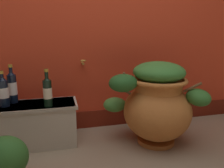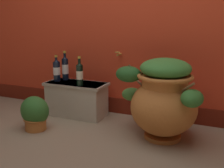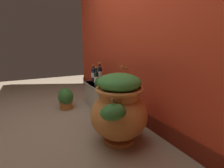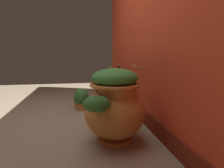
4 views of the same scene
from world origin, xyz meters
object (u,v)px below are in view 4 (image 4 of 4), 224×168
Objects in this scene: terracotta_urn at (114,105)px; wine_bottle_middle at (112,76)px; wine_bottle_left at (111,79)px; potted_shrub at (81,99)px; wine_bottle_right at (119,76)px.

wine_bottle_middle is (-1.28, 0.21, 0.14)m from terracotta_urn.
wine_bottle_left is at bearing 172.52° from terracotta_urn.
terracotta_urn is 1.25m from potted_shrub.
potted_shrub is at bearing -165.51° from terracotta_urn.
potted_shrub is (0.08, -0.52, -0.34)m from wine_bottle_middle.
terracotta_urn reaches higher than wine_bottle_right.
wine_bottle_right is at bearing 60.68° from wine_bottle_middle.
potted_shrub is (0.03, -0.62, -0.36)m from wine_bottle_right.
terracotta_urn reaches higher than potted_shrub.
terracotta_urn reaches higher than wine_bottle_middle.
wine_bottle_right is at bearing 165.89° from terracotta_urn.
potted_shrub is at bearing -80.76° from wine_bottle_middle.
wine_bottle_left is at bearing 57.97° from potted_shrub.
wine_bottle_left is at bearing -14.47° from wine_bottle_middle.
terracotta_urn is 1.27m from wine_bottle_right.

